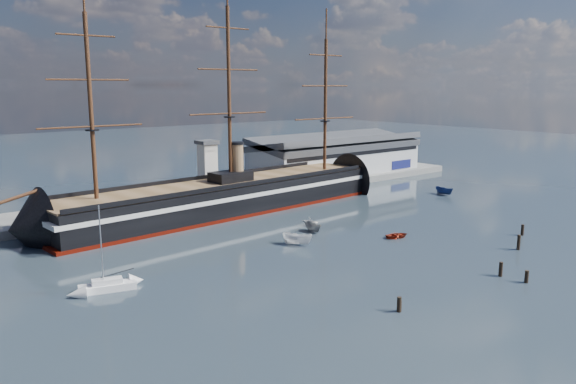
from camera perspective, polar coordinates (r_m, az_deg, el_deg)
ground at (r=125.48m, az=-1.35°, el=-3.69°), size 600.00×600.00×0.00m
quay at (r=159.78m, az=-6.49°, el=-0.60°), size 180.00×18.00×2.00m
warehouse at (r=191.33m, az=4.95°, el=3.74°), size 63.00×21.00×11.60m
quay_tower at (r=151.96m, az=-8.17°, el=2.51°), size 5.00×5.00×15.00m
warship at (r=139.43m, az=-7.08°, el=-0.60°), size 113.40×22.30×53.94m
sailboat at (r=92.55m, az=-17.88°, el=-9.01°), size 8.91×4.80×13.68m
motorboat_a at (r=112.61m, az=0.95°, el=-5.39°), size 8.05×5.70×3.03m
motorboat_c at (r=122.45m, az=2.57°, el=-4.07°), size 6.43×2.98×2.48m
motorboat_d at (r=127.56m, az=2.27°, el=-3.46°), size 6.87×4.77×2.31m
motorboat_e at (r=119.98m, az=11.04°, el=-4.58°), size 2.05×3.41×1.49m
motorboat_f at (r=169.47m, az=15.58°, el=-0.27°), size 7.23×3.12×2.82m
piling_near_left at (r=82.32m, az=11.20°, el=-11.85°), size 0.64×0.64×2.90m
piling_near_mid at (r=99.59m, az=23.03°, el=-8.48°), size 0.64×0.64×2.76m
piling_near_right at (r=118.07m, az=22.33°, el=-5.46°), size 0.64×0.64×3.69m
piling_far_right at (r=129.55m, az=22.68°, el=-4.08°), size 0.64×0.64×3.07m
piling_extra at (r=101.21m, az=20.75°, el=-8.00°), size 0.64×0.64×3.17m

